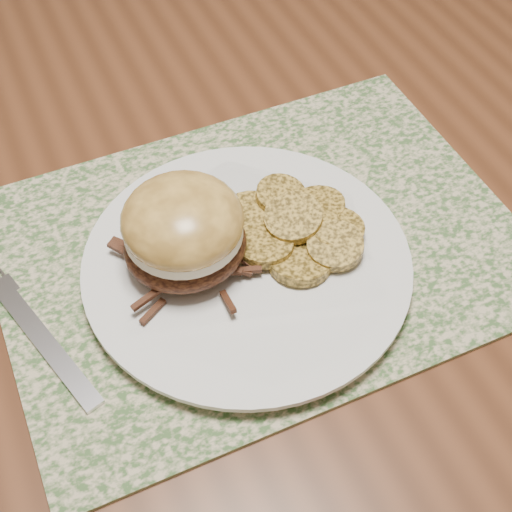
{
  "coord_description": "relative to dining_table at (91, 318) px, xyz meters",
  "views": [
    {
      "loc": [
        -0.01,
        -0.41,
        1.23
      ],
      "look_at": [
        0.13,
        -0.08,
        0.79
      ],
      "focal_mm": 50.0,
      "sensor_mm": 36.0,
      "label": 1
    }
  ],
  "objects": [
    {
      "name": "pork_sandwich",
      "position": [
        0.09,
        -0.05,
        0.14
      ],
      "size": [
        0.11,
        0.11,
        0.08
      ],
      "rotation": [
        0.0,
        0.0,
        0.09
      ],
      "color": "black",
      "rests_on": "dinner_plate"
    },
    {
      "name": "dinner_plate",
      "position": [
        0.13,
        -0.07,
        0.09
      ],
      "size": [
        0.26,
        0.26,
        0.02
      ],
      "primitive_type": "cylinder",
      "color": "white",
      "rests_on": "placemat"
    },
    {
      "name": "dining_table",
      "position": [
        0.0,
        0.0,
        0.0
      ],
      "size": [
        1.5,
        0.9,
        0.75
      ],
      "color": "brown",
      "rests_on": "ground"
    },
    {
      "name": "roasted_potatoes",
      "position": [
        0.18,
        -0.06,
        0.11
      ],
      "size": [
        0.13,
        0.14,
        0.03
      ],
      "color": "gold",
      "rests_on": "dinner_plate"
    },
    {
      "name": "placemat",
      "position": [
        0.16,
        -0.05,
        0.08
      ],
      "size": [
        0.45,
        0.33,
        0.0
      ],
      "primitive_type": "cube",
      "color": "#406131",
      "rests_on": "dining_table"
    },
    {
      "name": "fork",
      "position": [
        -0.05,
        -0.05,
        0.09
      ],
      "size": [
        0.07,
        0.19,
        0.0
      ],
      "rotation": [
        0.0,
        0.0,
        0.29
      ],
      "color": "silver",
      "rests_on": "placemat"
    }
  ]
}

